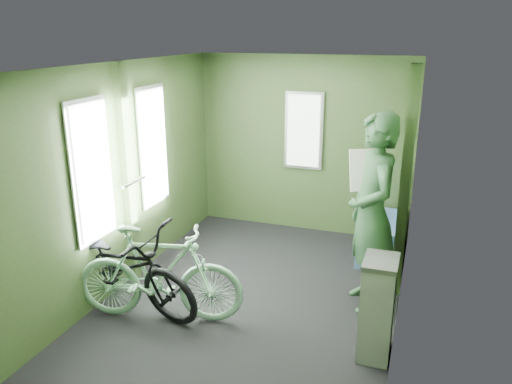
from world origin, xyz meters
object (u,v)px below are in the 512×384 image
Objects in this scene: bicycle_black at (125,308)px; bench_seat at (385,234)px; bicycle_mint at (162,319)px; passenger at (372,213)px; waste_box at (377,308)px.

bicycle_black is 3.06m from bench_seat.
bicycle_mint is 2.21m from passenger.
bicycle_black is at bearing -92.21° from passenger.
bicycle_mint is at bearing -176.76° from waste_box.
waste_box is 0.90× the size of bench_seat.
bicycle_black reaches higher than bicycle_mint.
bicycle_mint is (0.44, -0.05, 0.00)m from bicycle_black.
bicycle_black is 1.85× the size of bench_seat.
bench_seat reaches higher than bicycle_black.
waste_box is 1.99m from bench_seat.
bicycle_black is 0.94× the size of passenger.
passenger reaches higher than bench_seat.
waste_box is at bearing -75.67° from bicycle_black.
bicycle_mint is 1.99m from waste_box.
passenger is (2.21, 0.86, 0.95)m from bicycle_black.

